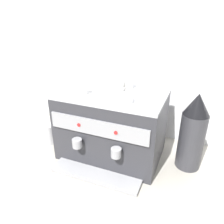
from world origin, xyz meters
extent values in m
plane|color=#9E998E|center=(0.00, 0.00, 0.00)|extent=(4.00, 4.00, 0.00)
cube|color=silver|center=(0.00, 0.34, 0.58)|extent=(2.80, 0.03, 1.16)
cube|color=#2D2D33|center=(0.00, 0.00, 0.20)|extent=(0.62, 0.40, 0.41)
cube|color=#B7B7BC|center=(0.00, 0.00, 0.42)|extent=(0.62, 0.40, 0.02)
cube|color=#939399|center=(0.00, -0.20, 0.29)|extent=(0.57, 0.01, 0.09)
cylinder|color=red|center=(-0.11, -0.21, 0.29)|extent=(0.02, 0.01, 0.02)
cylinder|color=red|center=(0.11, -0.21, 0.29)|extent=(0.02, 0.01, 0.02)
cube|color=#939399|center=(0.00, -0.25, 0.01)|extent=(0.52, 0.12, 0.02)
cylinder|color=#939399|center=(-0.12, -0.23, 0.18)|extent=(0.06, 0.06, 0.05)
cylinder|color=#939399|center=(0.12, -0.23, 0.18)|extent=(0.06, 0.06, 0.05)
cylinder|color=white|center=(0.06, 0.09, 0.47)|extent=(0.08, 0.08, 0.08)
torus|color=white|center=(0.06, 0.03, 0.47)|extent=(0.01, 0.06, 0.06)
cylinder|color=white|center=(-0.23, -0.06, 0.46)|extent=(0.06, 0.06, 0.06)
torus|color=white|center=(-0.22, -0.02, 0.46)|extent=(0.02, 0.05, 0.05)
cylinder|color=white|center=(-0.15, -0.11, 0.46)|extent=(0.07, 0.07, 0.07)
torus|color=white|center=(-0.19, -0.09, 0.46)|extent=(0.05, 0.04, 0.05)
cylinder|color=white|center=(0.21, 0.02, 0.44)|extent=(0.10, 0.10, 0.03)
cylinder|color=white|center=(0.21, 0.02, 0.43)|extent=(0.06, 0.06, 0.01)
cylinder|color=white|center=(0.11, -0.12, 0.45)|extent=(0.10, 0.10, 0.04)
cylinder|color=white|center=(0.11, -0.12, 0.43)|extent=(0.06, 0.06, 0.01)
cylinder|color=white|center=(-0.07, 0.11, 0.44)|extent=(0.11, 0.11, 0.04)
cylinder|color=white|center=(-0.07, 0.11, 0.43)|extent=(0.06, 0.06, 0.01)
cylinder|color=#333338|center=(0.47, 0.05, 0.17)|extent=(0.14, 0.14, 0.34)
cone|color=black|center=(0.47, 0.05, 0.40)|extent=(0.14, 0.14, 0.12)
cylinder|color=#B7B7BC|center=(-0.45, -0.05, 0.07)|extent=(0.10, 0.10, 0.14)
camera|label=1|loc=(0.46, -1.11, 0.87)|focal=35.28mm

